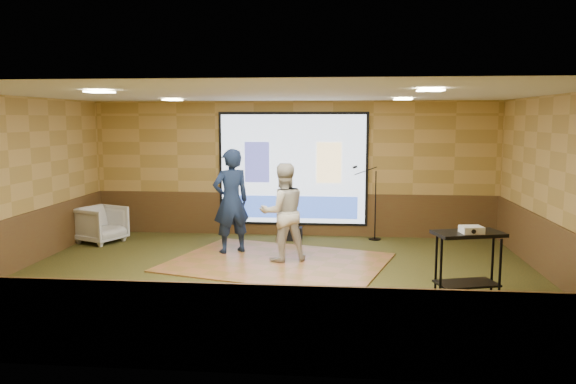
# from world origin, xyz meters

# --- Properties ---
(ground) EXTENTS (9.00, 9.00, 0.00)m
(ground) POSITION_xyz_m (0.00, 0.00, 0.00)
(ground) COLOR #293217
(ground) RESTS_ON ground
(room_shell) EXTENTS (9.04, 7.04, 3.02)m
(room_shell) POSITION_xyz_m (0.00, 0.00, 2.09)
(room_shell) COLOR tan
(room_shell) RESTS_ON ground
(wainscot_back) EXTENTS (9.00, 0.04, 0.95)m
(wainscot_back) POSITION_xyz_m (0.00, 3.48, 0.47)
(wainscot_back) COLOR #55321C
(wainscot_back) RESTS_ON ground
(wainscot_front) EXTENTS (9.00, 0.04, 0.95)m
(wainscot_front) POSITION_xyz_m (0.00, -3.48, 0.47)
(wainscot_front) COLOR #55321C
(wainscot_front) RESTS_ON ground
(wainscot_left) EXTENTS (0.04, 7.00, 0.95)m
(wainscot_left) POSITION_xyz_m (-4.48, 0.00, 0.47)
(wainscot_left) COLOR #55321C
(wainscot_left) RESTS_ON ground
(wainscot_right) EXTENTS (0.04, 7.00, 0.95)m
(wainscot_right) POSITION_xyz_m (4.48, 0.00, 0.47)
(wainscot_right) COLOR #55321C
(wainscot_right) RESTS_ON ground
(projector_screen) EXTENTS (3.32, 0.06, 2.52)m
(projector_screen) POSITION_xyz_m (0.00, 3.44, 1.47)
(projector_screen) COLOR black
(projector_screen) RESTS_ON room_shell
(downlight_nw) EXTENTS (0.32, 0.32, 0.02)m
(downlight_nw) POSITION_xyz_m (-2.20, 1.80, 2.97)
(downlight_nw) COLOR #FCECBD
(downlight_nw) RESTS_ON room_shell
(downlight_ne) EXTENTS (0.32, 0.32, 0.02)m
(downlight_ne) POSITION_xyz_m (2.20, 1.80, 2.97)
(downlight_ne) COLOR #FCECBD
(downlight_ne) RESTS_ON room_shell
(downlight_sw) EXTENTS (0.32, 0.32, 0.02)m
(downlight_sw) POSITION_xyz_m (-2.20, -1.50, 2.97)
(downlight_sw) COLOR #FCECBD
(downlight_sw) RESTS_ON room_shell
(downlight_se) EXTENTS (0.32, 0.32, 0.02)m
(downlight_se) POSITION_xyz_m (2.20, -1.50, 2.97)
(downlight_se) COLOR #FCECBD
(downlight_se) RESTS_ON room_shell
(dance_floor) EXTENTS (4.40, 3.80, 0.03)m
(dance_floor) POSITION_xyz_m (-0.06, 0.98, 0.01)
(dance_floor) COLOR #9B5F38
(dance_floor) RESTS_ON ground
(player_left) EXTENTS (0.88, 0.80, 2.01)m
(player_left) POSITION_xyz_m (-1.04, 1.62, 1.03)
(player_left) COLOR #142140
(player_left) RESTS_ON dance_floor
(player_right) EXTENTS (1.07, 0.97, 1.79)m
(player_right) POSITION_xyz_m (0.03, 1.08, 0.92)
(player_right) COLOR beige
(player_right) RESTS_ON dance_floor
(av_table) EXTENTS (0.96, 0.51, 1.01)m
(av_table) POSITION_xyz_m (2.89, -0.87, 0.72)
(av_table) COLOR black
(av_table) RESTS_ON ground
(projector) EXTENTS (0.33, 0.29, 0.10)m
(projector) POSITION_xyz_m (2.91, -0.96, 1.06)
(projector) COLOR silver
(projector) RESTS_ON av_table
(mic_stand) EXTENTS (0.64, 0.26, 1.62)m
(mic_stand) POSITION_xyz_m (1.76, 3.17, 0.49)
(mic_stand) COLOR black
(mic_stand) RESTS_ON ground
(banquet_chair) EXTENTS (1.11, 1.10, 0.77)m
(banquet_chair) POSITION_xyz_m (-3.97, 2.32, 0.39)
(banquet_chair) COLOR gray
(banquet_chair) RESTS_ON ground
(duffel_bag) EXTENTS (0.45, 0.30, 0.28)m
(duffel_bag) POSITION_xyz_m (0.02, 2.96, 0.14)
(duffel_bag) COLOR black
(duffel_bag) RESTS_ON ground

